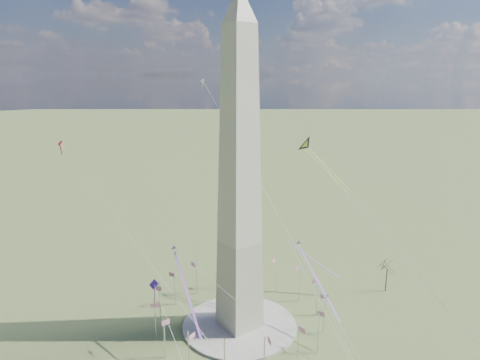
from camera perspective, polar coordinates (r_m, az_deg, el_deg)
ground at (r=143.09m, az=-0.06°, el=-18.91°), size 2000.00×2000.00×0.00m
plaza at (r=142.87m, az=-0.06°, el=-18.77°), size 36.00×36.00×0.80m
washington_monument at (r=123.94m, az=-0.06°, el=0.09°), size 15.56×15.56×100.00m
flagpole_ring at (r=139.30m, az=-0.06°, el=-16.39°), size 54.40×54.40×13.00m
tree_near at (r=167.24m, az=19.05°, el=-10.94°), size 7.59×7.59×13.28m
kite_delta_black at (r=144.84m, az=9.04°, el=4.30°), size 7.63×19.71×16.12m
kite_diamond_purple at (r=124.32m, az=-11.40°, el=-13.87°), size 1.77×2.87×8.76m
kite_streamer_left at (r=137.72m, az=9.48°, el=-11.51°), size 6.48×23.73×16.48m
kite_streamer_mid at (r=121.08m, az=-7.70°, el=-12.65°), size 6.65×23.59×16.41m
kite_streamer_right at (r=158.21m, az=8.86°, el=-9.72°), size 12.66×16.29×13.38m
kite_small_red at (r=135.26m, az=-22.84°, el=4.37°), size 1.21×1.94×4.35m
kite_small_white at (r=161.80m, az=-5.00°, el=12.93°), size 1.15×1.49×3.84m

